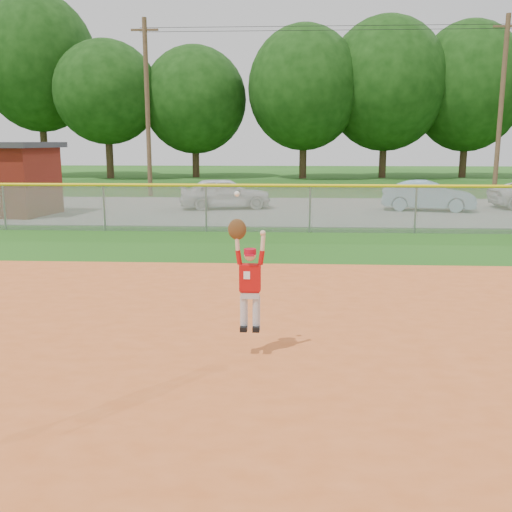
{
  "coord_description": "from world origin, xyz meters",
  "views": [
    {
      "loc": [
        -0.77,
        -8.17,
        2.89
      ],
      "look_at": [
        -1.23,
        0.66,
        1.1
      ],
      "focal_mm": 40.0,
      "sensor_mm": 36.0,
      "label": 1
    }
  ],
  "objects_px": {
    "utility_shed": "(6,178)",
    "ballplayer": "(248,276)",
    "car_white_a": "(225,193)",
    "car_blue": "(428,196)"
  },
  "relations": [
    {
      "from": "car_white_a",
      "to": "utility_shed",
      "type": "relative_size",
      "value": 0.92
    },
    {
      "from": "car_white_a",
      "to": "car_blue",
      "type": "xyz_separation_m",
      "value": [
        8.53,
        -0.25,
        -0.04
      ]
    },
    {
      "from": "car_white_a",
      "to": "car_blue",
      "type": "relative_size",
      "value": 1.04
    },
    {
      "from": "car_white_a",
      "to": "ballplayer",
      "type": "xyz_separation_m",
      "value": [
        2.12,
        -17.03,
        0.44
      ]
    },
    {
      "from": "utility_shed",
      "to": "ballplayer",
      "type": "xyz_separation_m",
      "value": [
        10.48,
        -14.57,
        -0.32
      ]
    },
    {
      "from": "car_white_a",
      "to": "ballplayer",
      "type": "bearing_deg",
      "value": 175.42
    },
    {
      "from": "ballplayer",
      "to": "car_white_a",
      "type": "bearing_deg",
      "value": 97.1
    },
    {
      "from": "car_white_a",
      "to": "utility_shed",
      "type": "height_order",
      "value": "utility_shed"
    },
    {
      "from": "utility_shed",
      "to": "ballplayer",
      "type": "relative_size",
      "value": 2.26
    },
    {
      "from": "car_white_a",
      "to": "ballplayer",
      "type": "distance_m",
      "value": 17.16
    }
  ]
}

